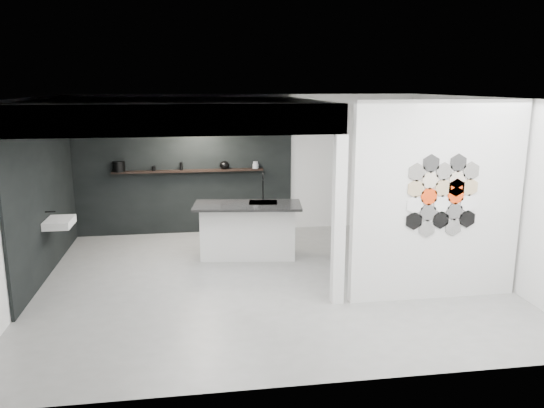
{
  "coord_description": "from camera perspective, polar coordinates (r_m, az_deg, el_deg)",
  "views": [
    {
      "loc": [
        -1.12,
        -7.74,
        2.99
      ],
      "look_at": [
        0.1,
        0.3,
        1.15
      ],
      "focal_mm": 35.0,
      "sensor_mm": 36.0,
      "label": 1
    }
  ],
  "objects": [
    {
      "name": "hex_tile_cluster",
      "position": [
        7.61,
        17.92,
        0.87
      ],
      "size": [
        1.04,
        0.02,
        1.16
      ],
      "color": "black",
      "rests_on": "partition_panel"
    },
    {
      "name": "floor",
      "position": [
        8.38,
        -0.37,
        -8.2
      ],
      "size": [
        7.0,
        6.0,
        0.01
      ],
      "primitive_type": "cube",
      "color": "slate"
    },
    {
      "name": "fascia_beam",
      "position": [
        6.84,
        -10.24,
        8.86
      ],
      "size": [
        4.4,
        0.16,
        0.4
      ],
      "primitive_type": "cube",
      "color": "silver",
      "rests_on": "corner_column"
    },
    {
      "name": "glass_bowl",
      "position": [
        10.81,
        -1.78,
        4.08
      ],
      "size": [
        0.14,
        0.14,
        0.09
      ],
      "primitive_type": "cylinder",
      "rotation": [
        0.0,
        0.0,
        0.17
      ],
      "color": "gray",
      "rests_on": "display_shelf"
    },
    {
      "name": "kitchen_island",
      "position": [
        9.32,
        -2.6,
        -2.75
      ],
      "size": [
        1.93,
        1.04,
        1.49
      ],
      "rotation": [
        0.0,
        0.0,
        -0.13
      ],
      "color": "silver",
      "rests_on": "floor"
    },
    {
      "name": "bay_clad_left",
      "position": [
        9.23,
        -23.18,
        0.37
      ],
      "size": [
        0.04,
        4.0,
        2.35
      ],
      "primitive_type": "cube",
      "color": "black",
      "rests_on": "floor"
    },
    {
      "name": "display_shelf",
      "position": [
        10.74,
        -8.96,
        3.54
      ],
      "size": [
        3.0,
        0.15,
        0.04
      ],
      "primitive_type": "cube",
      "color": "black",
      "rests_on": "bay_clad_back"
    },
    {
      "name": "partition_panel",
      "position": [
        7.69,
        17.36,
        0.23
      ],
      "size": [
        2.45,
        0.15,
        2.8
      ],
      "primitive_type": "cube",
      "color": "silver",
      "rests_on": "floor"
    },
    {
      "name": "kettle",
      "position": [
        10.75,
        -5.14,
        4.2
      ],
      "size": [
        0.23,
        0.23,
        0.17
      ],
      "primitive_type": "ellipsoid",
      "rotation": [
        0.0,
        0.0,
        -0.24
      ],
      "color": "black",
      "rests_on": "display_shelf"
    },
    {
      "name": "bulkhead",
      "position": [
        8.76,
        -9.93,
        9.68
      ],
      "size": [
        4.4,
        4.0,
        0.4
      ],
      "primitive_type": "cube",
      "color": "silver",
      "rests_on": "corner_column"
    },
    {
      "name": "wall_basin",
      "position": [
        9.06,
        -21.9,
        -1.86
      ],
      "size": [
        0.4,
        0.6,
        0.12
      ],
      "primitive_type": "cube",
      "color": "silver",
      "rests_on": "bay_clad_left"
    },
    {
      "name": "stockpot",
      "position": [
        10.82,
        -16.16,
        3.89
      ],
      "size": [
        0.27,
        0.27,
        0.2
      ],
      "primitive_type": "cylinder",
      "rotation": [
        0.0,
        0.0,
        0.14
      ],
      "color": "black",
      "rests_on": "display_shelf"
    },
    {
      "name": "bay_clad_back",
      "position": [
        10.87,
        -9.46,
        2.95
      ],
      "size": [
        4.4,
        0.04,
        2.35
      ],
      "primitive_type": "cube",
      "color": "black",
      "rests_on": "floor"
    },
    {
      "name": "utensil_cup",
      "position": [
        10.76,
        -12.62,
        3.75
      ],
      "size": [
        0.08,
        0.08,
        0.09
      ],
      "primitive_type": "cylinder",
      "rotation": [
        0.0,
        0.0,
        0.1
      ],
      "color": "black",
      "rests_on": "display_shelf"
    },
    {
      "name": "bottle_dark",
      "position": [
        10.73,
        -9.74,
        4.03
      ],
      "size": [
        0.06,
        0.06,
        0.16
      ],
      "primitive_type": "cylinder",
      "rotation": [
        0.0,
        0.0,
        0.01
      ],
      "color": "black",
      "rests_on": "display_shelf"
    },
    {
      "name": "glass_vase",
      "position": [
        10.8,
        -1.78,
        4.22
      ],
      "size": [
        0.13,
        0.13,
        0.14
      ],
      "primitive_type": "cylinder",
      "rotation": [
        0.0,
        0.0,
        -0.41
      ],
      "color": "gray",
      "rests_on": "display_shelf"
    },
    {
      "name": "corner_column",
      "position": [
        7.25,
        7.19,
        -1.86
      ],
      "size": [
        0.16,
        0.16,
        2.35
      ],
      "primitive_type": "cube",
      "color": "silver",
      "rests_on": "floor"
    }
  ]
}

